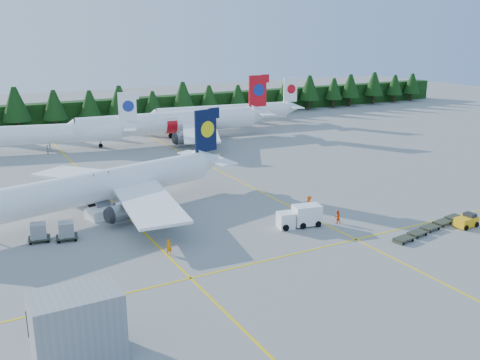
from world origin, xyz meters
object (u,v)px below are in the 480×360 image
service_truck (299,216)px  airliner_navy (87,189)px  airstairs (105,209)px  baggage_tug (467,221)px  airliner_red (166,123)px

service_truck → airliner_navy: bearing=154.2°
airstairs → service_truck: (19.20, -14.73, 0.31)m
service_truck → baggage_tug: 19.78m
airstairs → airliner_red: bearing=44.8°
airliner_navy → service_truck: airliner_navy is taller
airliner_navy → baggage_tug: size_ratio=13.68×
airstairs → service_truck: size_ratio=1.29×
airstairs → airliner_navy: bearing=136.5°
airstairs → service_truck: 24.20m
airliner_navy → service_truck: size_ratio=7.15×
airliner_red → airstairs: 45.98m
airliner_navy → airstairs: airliner_navy is taller
airliner_navy → airstairs: 3.28m
airliner_navy → baggage_tug: bearing=-46.8°
service_truck → baggage_tug: service_truck is taller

